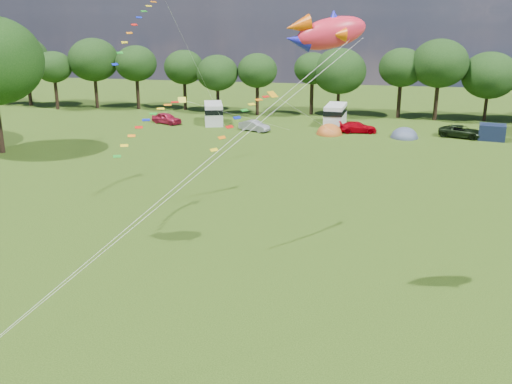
% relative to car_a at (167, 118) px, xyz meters
% --- Properties ---
extents(ground_plane, '(180.00, 180.00, 0.00)m').
position_rel_car_a_xyz_m(ground_plane, '(19.03, -45.72, -0.69)').
color(ground_plane, black).
rests_on(ground_plane, ground).
extents(tree_line, '(102.98, 10.98, 10.27)m').
position_rel_car_a_xyz_m(tree_line, '(24.34, 9.27, 5.66)').
color(tree_line, black).
rests_on(tree_line, ground).
extents(car_a, '(4.44, 3.18, 1.38)m').
position_rel_car_a_xyz_m(car_a, '(0.00, 0.00, 0.00)').
color(car_a, '#AD1C3B').
rests_on(car_a, ground).
extents(car_b, '(3.77, 2.63, 1.25)m').
position_rel_car_a_xyz_m(car_b, '(11.72, -2.33, -0.07)').
color(car_b, gray).
rests_on(car_b, ground).
extents(car_c, '(4.43, 2.35, 1.27)m').
position_rel_car_a_xyz_m(car_c, '(23.72, -0.86, -0.06)').
color(car_c, '#B4000C').
rests_on(car_c, ground).
extents(car_d, '(5.36, 3.61, 1.34)m').
position_rel_car_a_xyz_m(car_d, '(35.17, -1.23, -0.02)').
color(car_d, black).
rests_on(car_d, ground).
extents(campervan_b, '(3.66, 5.63, 2.55)m').
position_rel_car_a_xyz_m(campervan_b, '(5.75, 1.33, 0.68)').
color(campervan_b, silver).
rests_on(campervan_b, ground).
extents(campervan_c, '(2.62, 5.41, 2.58)m').
position_rel_car_a_xyz_m(campervan_c, '(20.84, 3.08, 0.70)').
color(campervan_c, white).
rests_on(campervan_c, ground).
extents(tent_orange, '(3.04, 3.33, 2.38)m').
position_rel_car_a_xyz_m(tent_orange, '(20.55, -2.34, -0.67)').
color(tent_orange, '#BB591F').
rests_on(tent_orange, ground).
extents(tent_greyblue, '(3.09, 3.39, 2.30)m').
position_rel_car_a_xyz_m(tent_greyblue, '(28.95, -2.57, -0.67)').
color(tent_greyblue, '#455066').
rests_on(tent_greyblue, ground).
extents(awning_navy, '(3.11, 2.69, 1.72)m').
position_rel_car_a_xyz_m(awning_navy, '(38.30, -1.87, 0.17)').
color(awning_navy, '#121A34').
rests_on(awning_navy, ground).
extents(fish_kite, '(3.81, 2.20, 1.99)m').
position_rel_car_a_xyz_m(fish_kite, '(22.90, -41.91, 12.04)').
color(fish_kite, '#EF243B').
rests_on(fish_kite, ground).
extents(streamer_kite_a, '(3.31, 5.62, 5.77)m').
position_rel_car_a_xyz_m(streamer_kite_a, '(5.41, -19.17, 12.30)').
color(streamer_kite_a, '#EFBD00').
rests_on(streamer_kite_a, ground).
extents(streamer_kite_b, '(4.31, 4.57, 3.80)m').
position_rel_car_a_xyz_m(streamer_kite_b, '(9.60, -28.22, 5.46)').
color(streamer_kite_b, yellow).
rests_on(streamer_kite_b, ground).
extents(streamer_kite_c, '(3.06, 4.92, 2.78)m').
position_rel_car_a_xyz_m(streamer_kite_c, '(18.13, -35.09, 7.38)').
color(streamer_kite_c, orange).
rests_on(streamer_kite_c, ground).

